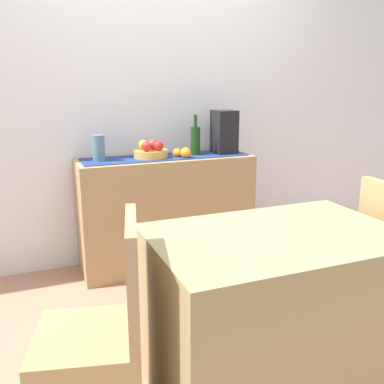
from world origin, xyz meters
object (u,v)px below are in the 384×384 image
(wine_bottle, at_px, (195,140))
(ceramic_vase, at_px, (99,148))
(fruit_bowl, at_px, (151,154))
(dining_table, at_px, (274,310))
(sideboard_console, at_px, (166,212))
(coffee_maker, at_px, (224,132))
(chair_near_window, at_px, (94,374))

(wine_bottle, bearing_deg, ceramic_vase, 180.00)
(fruit_bowl, xyz_separation_m, dining_table, (0.14, -1.46, -0.51))
(sideboard_console, height_order, dining_table, sideboard_console)
(fruit_bowl, distance_m, wine_bottle, 0.36)
(wine_bottle, bearing_deg, sideboard_console, 180.00)
(wine_bottle, xyz_separation_m, dining_table, (-0.21, -1.46, -0.59))
(sideboard_console, distance_m, coffee_maker, 0.76)
(wine_bottle, bearing_deg, dining_table, -98.12)
(coffee_maker, bearing_deg, sideboard_console, 180.00)
(sideboard_console, relative_size, ceramic_vase, 6.98)
(dining_table, xyz_separation_m, chair_near_window, (-0.82, -0.00, -0.10))
(sideboard_console, bearing_deg, ceramic_vase, 180.00)
(chair_near_window, bearing_deg, wine_bottle, 54.96)
(sideboard_console, distance_m, dining_table, 1.46)
(sideboard_console, distance_m, wine_bottle, 0.59)
(fruit_bowl, relative_size, chair_near_window, 0.27)
(sideboard_console, bearing_deg, dining_table, -88.89)
(wine_bottle, xyz_separation_m, ceramic_vase, (-0.72, 0.00, -0.02))
(wine_bottle, relative_size, dining_table, 0.28)
(sideboard_console, height_order, wine_bottle, wine_bottle)
(fruit_bowl, bearing_deg, chair_near_window, -114.82)
(coffee_maker, xyz_separation_m, ceramic_vase, (-0.96, 0.00, -0.07))
(wine_bottle, bearing_deg, fruit_bowl, 180.00)
(dining_table, height_order, chair_near_window, chair_near_window)
(sideboard_console, xyz_separation_m, ceramic_vase, (-0.48, 0.00, 0.51))
(fruit_bowl, height_order, chair_near_window, fruit_bowl)
(dining_table, bearing_deg, ceramic_vase, 109.38)
(sideboard_console, xyz_separation_m, dining_table, (0.03, -1.46, -0.05))
(sideboard_console, distance_m, ceramic_vase, 0.71)
(wine_bottle, distance_m, dining_table, 1.59)
(dining_table, bearing_deg, wine_bottle, 81.88)
(fruit_bowl, xyz_separation_m, wine_bottle, (0.35, 0.00, 0.08))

